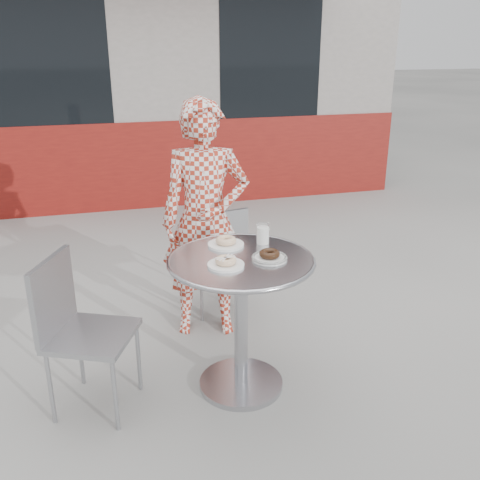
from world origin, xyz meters
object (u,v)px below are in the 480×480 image
object	(u,v)px
chair_far	(214,277)
bistro_table	(241,292)
plate_near	(226,263)
plate_checker	(269,256)
milk_cup	(263,234)
seated_person	(205,221)
chair_left	(93,363)
plate_far	(226,243)

from	to	relation	value
chair_far	bistro_table	bearing A→B (deg)	74.89
bistro_table	plate_near	xyz separation A→B (m)	(-0.10, -0.07, 0.21)
chair_far	plate_checker	bearing A→B (deg)	82.83
bistro_table	milk_cup	world-z (taller)	milk_cup
seated_person	plate_near	xyz separation A→B (m)	(-0.06, -0.78, 0.04)
bistro_table	chair_far	bearing A→B (deg)	86.16
chair_left	plate_near	distance (m)	0.89
chair_left	seated_person	bearing A→B (deg)	-24.19
bistro_table	plate_near	bearing A→B (deg)	-143.60
bistro_table	seated_person	bearing A→B (deg)	93.54
plate_near	plate_checker	xyz separation A→B (m)	(0.24, 0.03, -0.00)
bistro_table	seated_person	xyz separation A→B (m)	(-0.04, 0.70, 0.18)
seated_person	plate_checker	world-z (taller)	seated_person
bistro_table	plate_checker	world-z (taller)	plate_checker
chair_far	plate_checker	xyz separation A→B (m)	(0.07, -1.03, 0.56)
seated_person	milk_cup	size ratio (longest dim) A/B	13.26
plate_near	milk_cup	distance (m)	0.38
plate_near	plate_far	bearing A→B (deg)	75.93
bistro_table	chair_left	world-z (taller)	chair_left
chair_left	plate_far	xyz separation A→B (m)	(0.77, 0.16, 0.55)
milk_cup	plate_checker	bearing A→B (deg)	-98.92
chair_far	seated_person	world-z (taller)	seated_person
chair_left	plate_near	size ratio (longest dim) A/B	4.50
chair_far	plate_near	world-z (taller)	plate_near
bistro_table	milk_cup	bearing A→B (deg)	45.58
plate_far	milk_cup	bearing A→B (deg)	-5.85
bistro_table	plate_far	distance (m)	0.29
chair_far	seated_person	xyz separation A→B (m)	(-0.11, -0.28, 0.53)
plate_near	milk_cup	bearing A→B (deg)	42.51
chair_left	plate_near	xyz separation A→B (m)	(0.70, -0.12, 0.55)
chair_far	chair_left	world-z (taller)	chair_left
chair_far	chair_left	distance (m)	1.27
seated_person	plate_near	bearing A→B (deg)	-82.99
chair_left	seated_person	distance (m)	1.12
plate_checker	chair_far	bearing A→B (deg)	94.10
chair_far	seated_person	distance (m)	0.61
plate_far	plate_near	size ratio (longest dim) A/B	1.07
bistro_table	plate_checker	size ratio (longest dim) A/B	4.21
chair_left	plate_checker	size ratio (longest dim) A/B	4.49
chair_left	seated_person	xyz separation A→B (m)	(0.75, 0.66, 0.51)
seated_person	milk_cup	distance (m)	0.57
plate_near	plate_checker	bearing A→B (deg)	6.19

